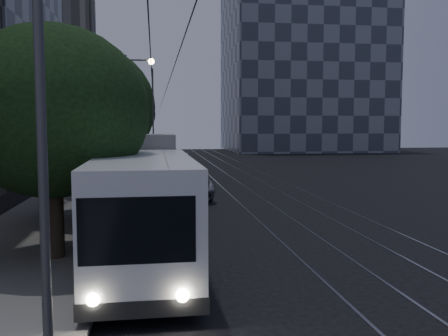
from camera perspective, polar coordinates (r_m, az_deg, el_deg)
name	(u,v)px	position (r m, az deg, el deg)	size (l,w,h in m)	color
ground	(263,232)	(17.91, 4.45, -7.33)	(120.00, 120.00, 0.00)	black
sidewalk	(104,176)	(37.46, -13.60, -0.88)	(5.00, 90.00, 0.15)	gray
tram_rails	(238,175)	(37.81, 1.66, -0.79)	(4.52, 90.00, 0.02)	gray
overhead_wires	(138,129)	(37.11, -9.82, 4.39)	(2.23, 90.00, 6.00)	black
building_tan_far	(14,1)	(62.52, -22.90, 17.18)	(14.40, 22.40, 34.80)	gray
building_distant_right	(303,69)	(75.75, 8.99, 11.14)	(22.00, 18.00, 24.00)	#3E434F
trolleybus	(144,200)	(14.87, -9.12, -3.64)	(2.60, 11.71, 5.63)	silver
pickup_silver	(175,182)	(26.07, -5.66, -1.55)	(2.85, 6.17, 1.72)	gray
car_white_a	(153,174)	(31.44, -8.10, -0.66)	(1.76, 4.38, 1.49)	silver
car_white_b	(166,164)	(38.95, -6.65, 0.48)	(2.18, 5.36, 1.55)	silver
car_white_c	(165,158)	(45.88, -6.71, 1.11)	(1.56, 4.46, 1.47)	silver
car_white_d	(157,158)	(47.34, -7.68, 1.17)	(1.64, 4.07, 1.39)	silver
tree_0	(53,112)	(14.35, -18.99, 6.09)	(5.21, 5.21, 6.52)	black
tree_1	(84,107)	(20.55, -15.66, 6.71)	(5.54, 5.54, 7.01)	black
tree_2	(101,115)	(26.72, -13.86, 5.86)	(4.81, 4.81, 6.47)	black
tree_3	(108,112)	(36.19, -13.12, 6.24)	(5.73, 5.73, 7.28)	black
tree_4	(119,118)	(46.03, -11.90, 5.59)	(5.44, 5.44, 6.84)	black
tree_5	(129,114)	(55.43, -10.81, 6.05)	(5.71, 5.71, 7.50)	black
streetlamp_near	(106,62)	(17.43, -13.33, 11.67)	(2.37, 0.44, 9.74)	#4F4E51
streetlamp_far	(132,103)	(37.18, -10.52, 7.32)	(2.17, 0.44, 8.83)	#4F4E51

